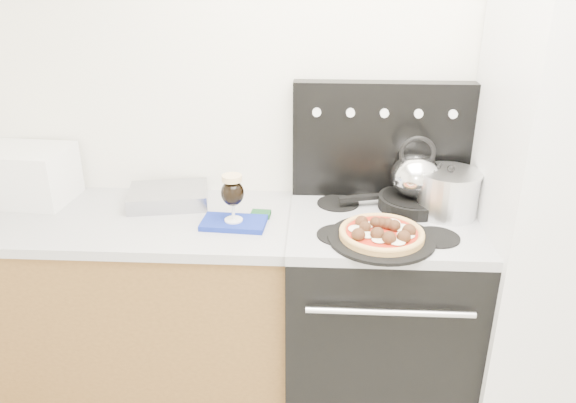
# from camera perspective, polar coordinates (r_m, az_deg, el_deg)

# --- Properties ---
(room_shell) EXTENTS (3.52, 3.01, 2.52)m
(room_shell) POSITION_cam_1_polar(r_m,az_deg,el_deg) (1.36, 11.02, -5.12)
(room_shell) COLOR beige
(room_shell) RESTS_ON ground
(base_cabinet) EXTENTS (1.45, 0.60, 0.86)m
(base_cabinet) POSITION_cam_1_polar(r_m,az_deg,el_deg) (2.68, -15.76, -10.51)
(base_cabinet) COLOR brown
(base_cabinet) RESTS_ON ground
(countertop) EXTENTS (1.48, 0.63, 0.04)m
(countertop) POSITION_cam_1_polar(r_m,az_deg,el_deg) (2.46, -16.90, -1.78)
(countertop) COLOR #B3B2B6
(countertop) RESTS_ON base_cabinet
(stove_body) EXTENTS (0.76, 0.65, 0.88)m
(stove_body) POSITION_cam_1_polar(r_m,az_deg,el_deg) (2.54, 8.96, -11.69)
(stove_body) COLOR black
(stove_body) RESTS_ON ground
(cooktop) EXTENTS (0.76, 0.65, 0.04)m
(cooktop) POSITION_cam_1_polar(r_m,az_deg,el_deg) (2.30, 9.67, -2.29)
(cooktop) COLOR #ADADB2
(cooktop) RESTS_ON stove_body
(backguard) EXTENTS (0.76, 0.08, 0.50)m
(backguard) POSITION_cam_1_polar(r_m,az_deg,el_deg) (2.46, 9.45, 6.19)
(backguard) COLOR black
(backguard) RESTS_ON cooktop
(fridge) EXTENTS (0.64, 0.68, 1.90)m
(fridge) POSITION_cam_1_polar(r_m,az_deg,el_deg) (2.45, 26.33, -1.68)
(fridge) COLOR silver
(fridge) RESTS_ON ground
(toaster_oven) EXTENTS (0.40, 0.31, 0.24)m
(toaster_oven) POSITION_cam_1_polar(r_m,az_deg,el_deg) (2.71, -25.06, 2.50)
(toaster_oven) COLOR white
(toaster_oven) RESTS_ON countertop
(foil_sheet) EXTENTS (0.37, 0.30, 0.07)m
(foil_sheet) POSITION_cam_1_polar(r_m,az_deg,el_deg) (2.50, -12.05, 0.52)
(foil_sheet) COLOR silver
(foil_sheet) RESTS_ON countertop
(oven_mitt) EXTENTS (0.27, 0.17, 0.02)m
(oven_mitt) POSITION_cam_1_polar(r_m,az_deg,el_deg) (2.27, -5.53, -2.18)
(oven_mitt) COLOR navy
(oven_mitt) RESTS_ON countertop
(beer_glass) EXTENTS (0.09, 0.09, 0.20)m
(beer_glass) POSITION_cam_1_polar(r_m,az_deg,el_deg) (2.22, -5.64, 0.38)
(beer_glass) COLOR black
(beer_glass) RESTS_ON oven_mitt
(pizza_pan) EXTENTS (0.51, 0.51, 0.01)m
(pizza_pan) POSITION_cam_1_polar(r_m,az_deg,el_deg) (2.13, 9.46, -3.72)
(pizza_pan) COLOR black
(pizza_pan) RESTS_ON cooktop
(pizza) EXTENTS (0.33, 0.33, 0.05)m
(pizza) POSITION_cam_1_polar(r_m,az_deg,el_deg) (2.12, 9.51, -3.03)
(pizza) COLOR gold
(pizza) RESTS_ON pizza_pan
(skillet) EXTENTS (0.35, 0.35, 0.05)m
(skillet) POSITION_cam_1_polar(r_m,az_deg,el_deg) (2.42, 12.55, -0.08)
(skillet) COLOR black
(skillet) RESTS_ON cooktop
(tea_kettle) EXTENTS (0.21, 0.21, 0.22)m
(tea_kettle) POSITION_cam_1_polar(r_m,az_deg,el_deg) (2.37, 12.83, 2.94)
(tea_kettle) COLOR silver
(tea_kettle) RESTS_ON skillet
(stock_pot) EXTENTS (0.28, 0.28, 0.18)m
(stock_pot) POSITION_cam_1_polar(r_m,az_deg,el_deg) (2.37, 15.93, 0.73)
(stock_pot) COLOR silver
(stock_pot) RESTS_ON cooktop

